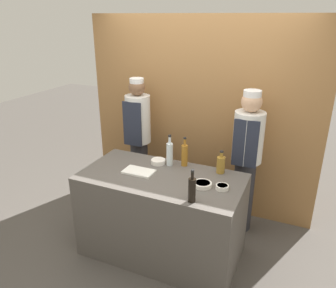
{
  "coord_description": "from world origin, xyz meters",
  "views": [
    {
      "loc": [
        1.23,
        -2.6,
        2.38
      ],
      "look_at": [
        0.0,
        0.16,
        1.19
      ],
      "focal_mm": 35.0,
      "sensor_mm": 36.0,
      "label": 1
    }
  ],
  "objects_px": {
    "sauce_bowl_purple": "(203,184)",
    "cutting_board": "(139,172)",
    "sauce_bowl_white": "(158,161)",
    "chef_left": "(139,138)",
    "sauce_bowl_brown": "(222,187)",
    "bottle_soy": "(192,189)",
    "chef_right": "(246,157)",
    "bottle_vinegar": "(221,164)",
    "bottle_clear": "(170,153)",
    "bottle_amber": "(185,155)"
  },
  "relations": [
    {
      "from": "bottle_amber",
      "to": "cutting_board",
      "type": "bearing_deg",
      "value": -136.41
    },
    {
      "from": "sauce_bowl_white",
      "to": "bottle_soy",
      "type": "height_order",
      "value": "bottle_soy"
    },
    {
      "from": "sauce_bowl_white",
      "to": "bottle_clear",
      "type": "height_order",
      "value": "bottle_clear"
    },
    {
      "from": "sauce_bowl_purple",
      "to": "chef_right",
      "type": "height_order",
      "value": "chef_right"
    },
    {
      "from": "cutting_board",
      "to": "chef_right",
      "type": "relative_size",
      "value": 0.19
    },
    {
      "from": "sauce_bowl_white",
      "to": "chef_left",
      "type": "bearing_deg",
      "value": 135.07
    },
    {
      "from": "cutting_board",
      "to": "sauce_bowl_purple",
      "type": "bearing_deg",
      "value": -1.04
    },
    {
      "from": "sauce_bowl_brown",
      "to": "bottle_soy",
      "type": "xyz_separation_m",
      "value": [
        -0.18,
        -0.31,
        0.09
      ]
    },
    {
      "from": "cutting_board",
      "to": "bottle_soy",
      "type": "distance_m",
      "value": 0.75
    },
    {
      "from": "sauce_bowl_brown",
      "to": "bottle_soy",
      "type": "bearing_deg",
      "value": -120.36
    },
    {
      "from": "bottle_vinegar",
      "to": "sauce_bowl_purple",
      "type": "bearing_deg",
      "value": -102.05
    },
    {
      "from": "bottle_clear",
      "to": "chef_right",
      "type": "bearing_deg",
      "value": 35.49
    },
    {
      "from": "chef_left",
      "to": "bottle_clear",
      "type": "bearing_deg",
      "value": -37.77
    },
    {
      "from": "chef_left",
      "to": "bottle_amber",
      "type": "bearing_deg",
      "value": -29.65
    },
    {
      "from": "sauce_bowl_purple",
      "to": "bottle_clear",
      "type": "xyz_separation_m",
      "value": [
        -0.47,
        0.3,
        0.11
      ]
    },
    {
      "from": "sauce_bowl_brown",
      "to": "chef_left",
      "type": "height_order",
      "value": "chef_left"
    },
    {
      "from": "cutting_board",
      "to": "bottle_amber",
      "type": "xyz_separation_m",
      "value": [
        0.36,
        0.34,
        0.11
      ]
    },
    {
      "from": "cutting_board",
      "to": "bottle_vinegar",
      "type": "relative_size",
      "value": 1.31
    },
    {
      "from": "cutting_board",
      "to": "chef_left",
      "type": "distance_m",
      "value": 0.91
    },
    {
      "from": "bottle_vinegar",
      "to": "chef_left",
      "type": "relative_size",
      "value": 0.14
    },
    {
      "from": "bottle_vinegar",
      "to": "bottle_clear",
      "type": "bearing_deg",
      "value": -175.89
    },
    {
      "from": "sauce_bowl_brown",
      "to": "cutting_board",
      "type": "height_order",
      "value": "sauce_bowl_brown"
    },
    {
      "from": "bottle_clear",
      "to": "bottle_soy",
      "type": "height_order",
      "value": "bottle_clear"
    },
    {
      "from": "sauce_bowl_brown",
      "to": "bottle_soy",
      "type": "height_order",
      "value": "bottle_soy"
    },
    {
      "from": "bottle_vinegar",
      "to": "chef_left",
      "type": "height_order",
      "value": "chef_left"
    },
    {
      "from": "bottle_clear",
      "to": "cutting_board",
      "type": "bearing_deg",
      "value": -126.06
    },
    {
      "from": "chef_left",
      "to": "chef_right",
      "type": "distance_m",
      "value": 1.35
    },
    {
      "from": "bottle_vinegar",
      "to": "cutting_board",
      "type": "bearing_deg",
      "value": -156.28
    },
    {
      "from": "bottle_clear",
      "to": "chef_left",
      "type": "height_order",
      "value": "chef_left"
    },
    {
      "from": "sauce_bowl_purple",
      "to": "bottle_vinegar",
      "type": "height_order",
      "value": "bottle_vinegar"
    },
    {
      "from": "sauce_bowl_white",
      "to": "bottle_clear",
      "type": "relative_size",
      "value": 0.45
    },
    {
      "from": "bottle_soy",
      "to": "chef_left",
      "type": "bearing_deg",
      "value": 135.48
    },
    {
      "from": "sauce_bowl_white",
      "to": "chef_left",
      "type": "distance_m",
      "value": 0.74
    },
    {
      "from": "bottle_vinegar",
      "to": "bottle_soy",
      "type": "height_order",
      "value": "bottle_soy"
    },
    {
      "from": "cutting_board",
      "to": "bottle_clear",
      "type": "height_order",
      "value": "bottle_clear"
    },
    {
      "from": "sauce_bowl_brown",
      "to": "bottle_amber",
      "type": "distance_m",
      "value": 0.61
    },
    {
      "from": "bottle_clear",
      "to": "bottle_soy",
      "type": "relative_size",
      "value": 1.13
    },
    {
      "from": "chef_left",
      "to": "chef_right",
      "type": "xyz_separation_m",
      "value": [
        1.35,
        0.0,
        -0.02
      ]
    },
    {
      "from": "sauce_bowl_purple",
      "to": "cutting_board",
      "type": "height_order",
      "value": "sauce_bowl_purple"
    },
    {
      "from": "bottle_clear",
      "to": "bottle_vinegar",
      "type": "relative_size",
      "value": 1.42
    },
    {
      "from": "cutting_board",
      "to": "bottle_amber",
      "type": "distance_m",
      "value": 0.51
    },
    {
      "from": "sauce_bowl_purple",
      "to": "sauce_bowl_white",
      "type": "xyz_separation_m",
      "value": [
        -0.59,
        0.28,
        0.0
      ]
    },
    {
      "from": "sauce_bowl_purple",
      "to": "bottle_amber",
      "type": "bearing_deg",
      "value": 132.07
    },
    {
      "from": "sauce_bowl_white",
      "to": "bottle_vinegar",
      "type": "relative_size",
      "value": 0.64
    },
    {
      "from": "sauce_bowl_brown",
      "to": "bottle_clear",
      "type": "bearing_deg",
      "value": 156.36
    },
    {
      "from": "sauce_bowl_white",
      "to": "cutting_board",
      "type": "height_order",
      "value": "sauce_bowl_white"
    },
    {
      "from": "cutting_board",
      "to": "chef_right",
      "type": "bearing_deg",
      "value": 40.88
    },
    {
      "from": "cutting_board",
      "to": "bottle_clear",
      "type": "bearing_deg",
      "value": 53.94
    },
    {
      "from": "sauce_bowl_purple",
      "to": "bottle_vinegar",
      "type": "distance_m",
      "value": 0.36
    },
    {
      "from": "chef_right",
      "to": "chef_left",
      "type": "bearing_deg",
      "value": -180.0
    }
  ]
}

